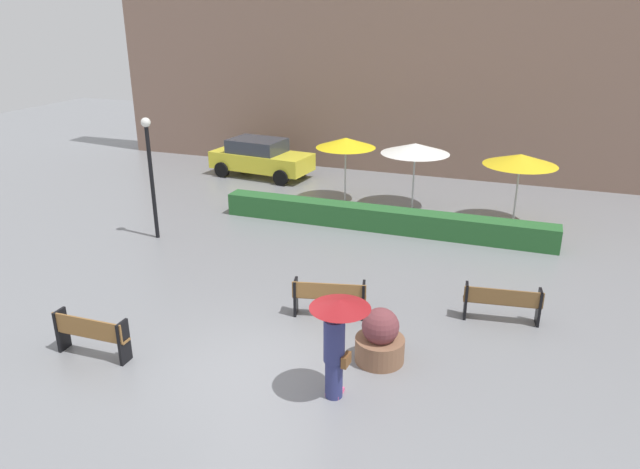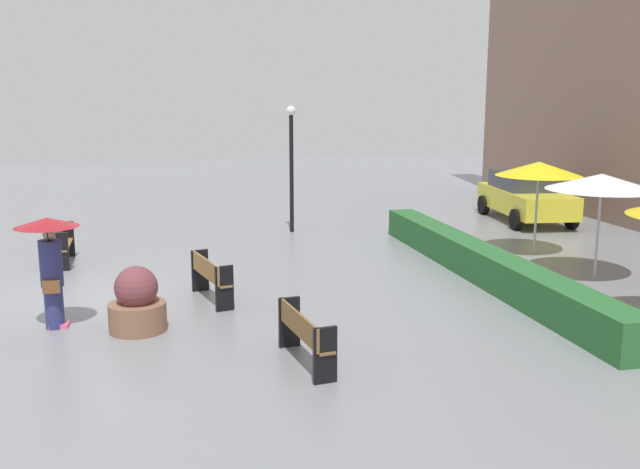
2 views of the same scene
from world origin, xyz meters
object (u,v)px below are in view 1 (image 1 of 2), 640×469
patio_umbrella_yellow (346,143)px  bench_far_right (502,301)px  bench_mid_center (329,296)px  patio_umbrella_yellow_far (521,160)px  parked_car (261,157)px  lamp_post (150,165)px  bench_near_left (91,333)px  pedestrian_with_umbrella (337,332)px  planter_pot (380,339)px  patio_umbrella_white (415,149)px

patio_umbrella_yellow → bench_far_right: bearing=-50.6°
bench_mid_center → patio_umbrella_yellow: (-2.30, 8.40, 1.66)m
patio_umbrella_yellow_far → parked_car: bearing=165.8°
lamp_post → bench_near_left: bearing=-66.3°
pedestrian_with_umbrella → parked_car: bearing=120.3°
bench_near_left → lamp_post: lamp_post is taller
lamp_post → parked_car: 7.79m
planter_pot → parked_car: (-8.26, 11.95, 0.33)m
planter_pot → bench_mid_center: bearing=138.4°
bench_mid_center → patio_umbrella_yellow_far: bearing=65.5°
patio_umbrella_yellow_far → bench_near_left: bearing=-124.2°
patio_umbrella_white → bench_far_right: bearing=-64.4°
lamp_post → patio_umbrella_yellow: lamp_post is taller
bench_near_left → patio_umbrella_white: bearing=70.6°
bench_far_right → parked_car: (-10.42, 9.47, 0.32)m
patio_umbrella_white → patio_umbrella_yellow_far: size_ratio=1.01×
bench_far_right → bench_mid_center: bench_mid_center is taller
planter_pot → lamp_post: size_ratio=0.31×
lamp_post → parked_car: (-0.09, 7.65, -1.46)m
patio_umbrella_yellow_far → pedestrian_with_umbrella: bearing=-103.3°
pedestrian_with_umbrella → lamp_post: (-7.73, 5.71, 0.95)m
patio_umbrella_white → parked_car: size_ratio=0.54×
patio_umbrella_white → patio_umbrella_yellow_far: (3.46, -0.51, 0.01)m
lamp_post → patio_umbrella_yellow_far: size_ratio=1.58×
planter_pot → patio_umbrella_white: 10.06m
pedestrian_with_umbrella → patio_umbrella_yellow: bearing=106.9°
bench_near_left → patio_umbrella_white: patio_umbrella_white is taller
patio_umbrella_yellow → patio_umbrella_yellow_far: (5.93, -0.44, -0.02)m
bench_mid_center → lamp_post: (-6.63, 2.93, 1.76)m
bench_mid_center → patio_umbrella_white: 8.63m
bench_mid_center → planter_pot: 2.05m
bench_far_right → patio_umbrella_white: (-3.52, 7.36, 1.65)m
bench_far_right → patio_umbrella_yellow: 9.59m
patio_umbrella_yellow → parked_car: 5.12m
lamp_post → patio_umbrella_yellow_far: lamp_post is taller
patio_umbrella_white → patio_umbrella_yellow_far: 3.49m
parked_car → planter_pot: bearing=-55.4°
patio_umbrella_yellow → patio_umbrella_yellow_far: 5.95m
pedestrian_with_umbrella → patio_umbrella_yellow: patio_umbrella_yellow is taller
parked_car → lamp_post: bearing=-89.3°
bench_mid_center → planter_pot: bearing=-41.6°
bench_far_right → bench_near_left: (-7.63, -4.30, 0.04)m
planter_pot → patio_umbrella_white: patio_umbrella_white is taller
pedestrian_with_umbrella → patio_umbrella_white: 11.31m
planter_pot → patio_umbrella_yellow: 10.62m
bench_far_right → patio_umbrella_white: 8.32m
bench_mid_center → parked_car: bearing=122.4°
planter_pot → lamp_post: lamp_post is taller
planter_pot → patio_umbrella_white: size_ratio=0.48×
planter_pot → lamp_post: bearing=152.2°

